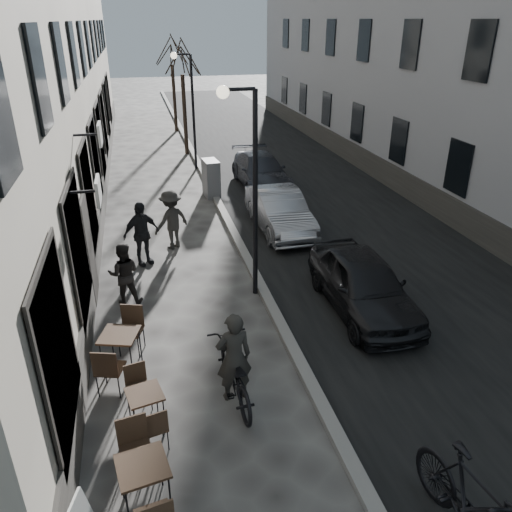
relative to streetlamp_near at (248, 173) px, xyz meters
name	(u,v)px	position (x,y,z in m)	size (l,w,h in m)	color
ground	(347,485)	(0.17, -6.00, -3.16)	(120.00, 120.00, 0.00)	#383633
road	(287,175)	(4.02, 10.00, -3.16)	(7.30, 60.00, 0.00)	black
kerb	(207,180)	(0.37, 10.00, -3.10)	(0.25, 60.00, 0.12)	gray
streetlamp_near	(248,173)	(0.00, 0.00, 0.00)	(0.90, 0.28, 5.09)	black
streetlamp_far	(189,99)	(0.00, 12.00, 0.00)	(0.90, 0.28, 5.09)	black
tree_near	(181,58)	(0.07, 15.00, 1.50)	(2.40, 2.40, 5.70)	black
tree_far	(171,51)	(0.07, 21.00, 1.50)	(2.40, 2.40, 5.70)	black
bistro_set_a	(144,482)	(-2.76, -5.69, -2.65)	(0.79, 1.73, 0.99)	black
bistro_set_b	(146,406)	(-2.69, -4.07, -2.73)	(0.69, 1.47, 0.84)	black
bistro_set_c	(121,348)	(-3.10, -2.41, -2.64)	(0.97, 1.76, 1.01)	black
utility_cabinet	(211,178)	(0.27, 7.91, -2.44)	(0.53, 0.96, 1.44)	slate
bicycle	(234,373)	(-1.09, -3.70, -2.61)	(0.73, 2.08, 1.09)	black
cyclist_rider	(234,357)	(-1.09, -3.70, -2.27)	(0.65, 0.43, 1.79)	#2A2824
pedestrian_near	(124,274)	(-3.02, 0.27, -2.37)	(0.77, 0.60, 1.58)	black
pedestrian_mid	(171,220)	(-1.63, 3.33, -2.25)	(1.17, 0.67, 1.81)	#2D2A27
pedestrian_far	(141,234)	(-2.54, 2.38, -2.23)	(1.09, 0.45, 1.86)	black
car_near	(363,284)	(2.47, -1.36, -2.47)	(1.64, 4.08, 1.39)	black
car_mid	(280,211)	(1.92, 3.94, -2.49)	(1.41, 4.06, 1.34)	#9B9DA4
car_far	(261,171)	(2.47, 8.72, -2.51)	(1.83, 4.51, 1.31)	#303239
moped	(473,504)	(1.37, -7.17, -2.49)	(0.63, 2.22, 1.33)	black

